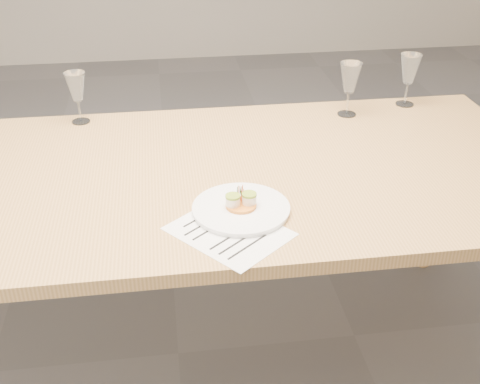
{
  "coord_description": "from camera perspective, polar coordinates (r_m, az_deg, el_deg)",
  "views": [
    {
      "loc": [
        0.0,
        -1.62,
        1.62
      ],
      "look_at": [
        0.2,
        -0.23,
        0.8
      ],
      "focal_mm": 45.0,
      "sensor_mm": 36.0,
      "label": 1
    }
  ],
  "objects": [
    {
      "name": "dining_table",
      "position": [
        1.87,
        -6.95,
        -0.04
      ],
      "size": [
        2.4,
        1.0,
        0.75
      ],
      "color": "tan",
      "rests_on": "ground"
    },
    {
      "name": "wine_glass_2",
      "position": [
        2.22,
        10.39,
        10.5
      ],
      "size": [
        0.08,
        0.08,
        0.2
      ],
      "color": "white",
      "rests_on": "dining_table"
    },
    {
      "name": "dinner_plate",
      "position": [
        1.63,
        0.11,
        -1.52
      ],
      "size": [
        0.27,
        0.27,
        0.07
      ],
      "rotation": [
        0.0,
        0.0,
        -0.09
      ],
      "color": "white",
      "rests_on": "dining_table"
    },
    {
      "name": "wine_glass_3",
      "position": [
        2.36,
        15.77,
        11.08
      ],
      "size": [
        0.08,
        0.08,
        0.2
      ],
      "color": "white",
      "rests_on": "dining_table"
    },
    {
      "name": "wine_glass_1",
      "position": [
        2.2,
        -15.27,
        9.5
      ],
      "size": [
        0.07,
        0.07,
        0.18
      ],
      "color": "white",
      "rests_on": "dining_table"
    },
    {
      "name": "ground",
      "position": [
        2.29,
        -5.87,
        -14.97
      ],
      "size": [
        7.0,
        7.0,
        0.0
      ],
      "primitive_type": "plane",
      "color": "slate",
      "rests_on": "ground"
    },
    {
      "name": "recipe_sheet",
      "position": [
        1.55,
        -1.05,
        -3.76
      ],
      "size": [
        0.35,
        0.36,
        0.0
      ],
      "rotation": [
        0.0,
        0.0,
        0.69
      ],
      "color": "white",
      "rests_on": "dining_table"
    }
  ]
}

